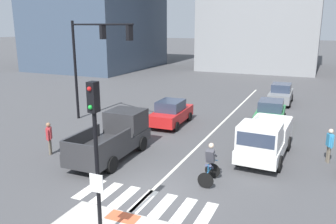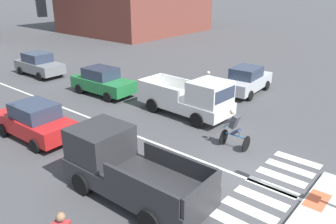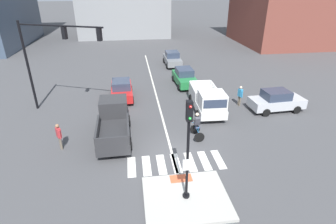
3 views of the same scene
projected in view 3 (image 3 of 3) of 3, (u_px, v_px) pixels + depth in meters
ground_plane at (174, 156)px, 15.36m from camera, size 300.00×300.00×0.00m
traffic_island at (186, 198)px, 12.30m from camera, size 3.86×3.24×0.15m
tactile_pad_front at (181, 178)px, 13.39m from camera, size 1.10×0.60×0.01m
signal_pole at (188, 143)px, 11.01m from camera, size 0.44×0.38×4.76m
crosswalk_stripe_a at (132, 167)px, 14.47m from camera, size 0.44×1.80×0.01m
crosswalk_stripe_b at (147, 165)px, 14.57m from camera, size 0.44×1.80×0.01m
crosswalk_stripe_c at (161, 164)px, 14.68m from camera, size 0.44×1.80×0.01m
crosswalk_stripe_d at (176, 163)px, 14.78m from camera, size 0.44×1.80×0.01m
crosswalk_stripe_e at (190, 162)px, 14.88m from camera, size 0.44×1.80×0.01m
crosswalk_stripe_f at (204, 160)px, 14.99m from camera, size 0.44×1.80×0.01m
crosswalk_stripe_g at (218, 159)px, 15.09m from camera, size 0.44×1.80×0.01m
lane_centre_line at (155, 93)px, 24.26m from camera, size 0.14×28.00×0.01m
traffic_light_mast at (49, 51)px, 18.74m from camera, size 6.03×2.59×6.65m
building_corner_left at (293, 0)px, 41.68m from camera, size 15.93×14.76×13.01m
car_green_eastbound_far at (184, 77)px, 25.70m from camera, size 1.96×4.16×1.64m
car_red_westbound_far at (122, 89)px, 22.72m from camera, size 1.95×4.15×1.64m
car_silver_cross_right at (276, 101)px, 20.56m from camera, size 4.19×2.01×1.64m
car_grey_eastbound_distant at (172, 59)px, 31.94m from camera, size 1.88×4.12×1.64m
pickup_truck_charcoal_westbound_near at (114, 121)px, 17.11m from camera, size 2.13×5.13×2.08m
pickup_truck_white_eastbound_mid at (208, 101)px, 20.07m from camera, size 2.23×5.18×2.08m
cyclist at (197, 125)px, 16.88m from camera, size 0.68×1.10×1.68m
pedestrian_at_curb_left at (59, 135)px, 15.63m from camera, size 0.37×0.49×1.67m
pedestrian_waiting_far_side at (240, 94)px, 21.27m from camera, size 0.33×0.52×1.67m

